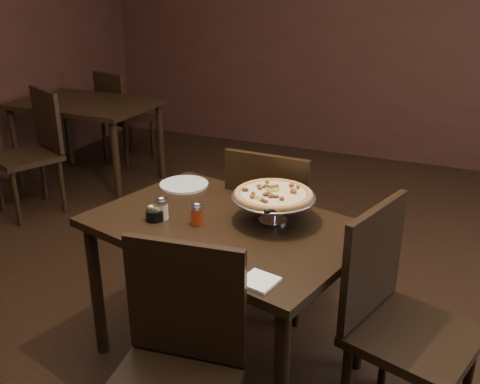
% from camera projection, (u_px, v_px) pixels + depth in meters
% --- Properties ---
extents(room, '(6.04, 7.04, 2.84)m').
position_uv_depth(room, '(244.00, 78.00, 2.12)').
color(room, black).
rests_on(room, ground).
extents(dining_table, '(1.35, 1.06, 0.75)m').
position_uv_depth(dining_table, '(226.00, 242.00, 2.44)').
color(dining_table, black).
rests_on(dining_table, ground).
extents(background_table, '(1.20, 0.80, 0.75)m').
position_uv_depth(background_table, '(86.00, 113.00, 4.71)').
color(background_table, black).
rests_on(background_table, ground).
extents(pizza_stand, '(0.38, 0.38, 0.16)m').
position_uv_depth(pizza_stand, '(273.00, 195.00, 2.37)').
color(pizza_stand, silver).
rests_on(pizza_stand, dining_table).
extents(parmesan_shaker, '(0.06, 0.06, 0.11)m').
position_uv_depth(parmesan_shaker, '(162.00, 208.00, 2.42)').
color(parmesan_shaker, beige).
rests_on(parmesan_shaker, dining_table).
extents(pepper_flake_shaker, '(0.06, 0.06, 0.11)m').
position_uv_depth(pepper_flake_shaker, '(197.00, 214.00, 2.37)').
color(pepper_flake_shaker, maroon).
rests_on(pepper_flake_shaker, dining_table).
extents(packet_caddy, '(0.08, 0.08, 0.07)m').
position_uv_depth(packet_caddy, '(155.00, 214.00, 2.42)').
color(packet_caddy, black).
rests_on(packet_caddy, dining_table).
extents(napkin_stack, '(0.14, 0.14, 0.01)m').
position_uv_depth(napkin_stack, '(259.00, 281.00, 1.93)').
color(napkin_stack, white).
rests_on(napkin_stack, dining_table).
extents(plate_left, '(0.26, 0.26, 0.01)m').
position_uv_depth(plate_left, '(184.00, 185.00, 2.82)').
color(plate_left, silver).
rests_on(plate_left, dining_table).
extents(plate_near, '(0.21, 0.21, 0.01)m').
position_uv_depth(plate_near, '(204.00, 259.00, 2.08)').
color(plate_near, silver).
rests_on(plate_near, dining_table).
extents(serving_spatula, '(0.15, 0.15, 0.02)m').
position_uv_depth(serving_spatula, '(277.00, 210.00, 2.22)').
color(serving_spatula, silver).
rests_on(serving_spatula, pizza_stand).
extents(chair_far, '(0.46, 0.46, 0.96)m').
position_uv_depth(chair_far, '(274.00, 225.00, 2.89)').
color(chair_far, black).
rests_on(chair_far, ground).
extents(chair_near, '(0.50, 0.50, 0.95)m').
position_uv_depth(chair_near, '(174.00, 369.00, 1.85)').
color(chair_near, black).
rests_on(chair_near, ground).
extents(chair_side, '(0.56, 0.56, 0.96)m').
position_uv_depth(chair_side, '(397.00, 316.00, 2.12)').
color(chair_side, black).
rests_on(chair_side, ground).
extents(bg_chair_far, '(0.52, 0.52, 0.91)m').
position_uv_depth(bg_chair_far, '(121.00, 113.00, 5.33)').
color(bg_chair_far, black).
rests_on(bg_chair_far, ground).
extents(bg_chair_near, '(0.59, 0.59, 0.96)m').
position_uv_depth(bg_chair_near, '(34.00, 147.00, 4.18)').
color(bg_chair_near, black).
rests_on(bg_chair_near, ground).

